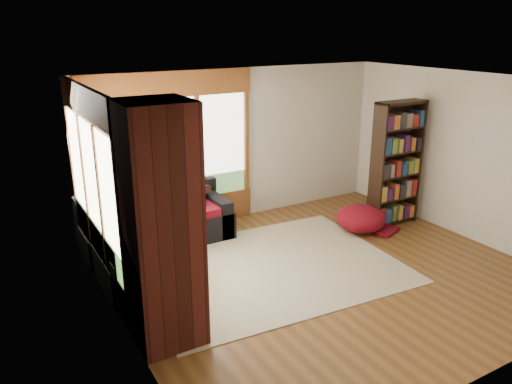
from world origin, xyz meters
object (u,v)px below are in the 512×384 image
pouf (361,218)px  dog_tan (175,203)px  area_rug (269,267)px  brick_chimney (161,228)px  sectional_sofa (146,238)px  dog_brindle (167,226)px  bookshelf (396,164)px

pouf → dog_tan: bearing=165.0°
area_rug → dog_tan: dog_tan is taller
pouf → dog_tan: size_ratio=0.84×
brick_chimney → area_rug: brick_chimney is taller
sectional_sofa → area_rug: sectional_sofa is taller
brick_chimney → pouf: (3.84, 1.24, -1.07)m
sectional_sofa → pouf: sectional_sofa is taller
sectional_sofa → dog_brindle: size_ratio=2.59×
bookshelf → area_rug: bearing=-172.0°
pouf → dog_tan: (-2.94, 0.78, 0.54)m
sectional_sofa → bookshelf: bearing=-9.3°
brick_chimney → dog_brindle: 1.49m
dog_tan → sectional_sofa: bearing=144.6°
brick_chimney → dog_tan: size_ratio=2.69×
brick_chimney → dog_tan: bearing=66.0°
brick_chimney → bookshelf: bearing=15.3°
bookshelf → brick_chimney: bearing=-164.7°
dog_tan → dog_brindle: dog_tan is taller
area_rug → dog_brindle: dog_brindle is taller
brick_chimney → pouf: 4.17m
sectional_sofa → dog_tan: dog_tan is taller
sectional_sofa → bookshelf: size_ratio=1.05×
sectional_sofa → dog_brindle: (0.07, -0.76, 0.45)m
area_rug → sectional_sofa: bearing=139.1°
sectional_sofa → area_rug: size_ratio=0.62×
bookshelf → pouf: size_ratio=2.61×
area_rug → dog_brindle: bearing=161.8°
brick_chimney → sectional_sofa: bearing=77.7°
brick_chimney → dog_brindle: size_ratio=3.06×
brick_chimney → area_rug: bearing=25.2°
sectional_sofa → pouf: (3.39, -0.81, -0.07)m
brick_chimney → sectional_sofa: 2.32m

